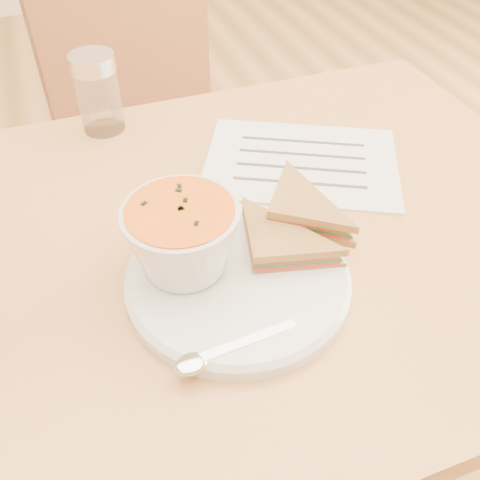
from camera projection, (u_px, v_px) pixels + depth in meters
name	position (u px, v px, depth m)	size (l,w,h in m)	color
dining_table	(222.00, 392.00, 0.93)	(1.00, 0.70, 0.75)	#A57D33
chair_far	(176.00, 150.00, 1.28)	(0.43, 0.43, 0.97)	brown
plate	(238.00, 280.00, 0.60)	(0.25, 0.25, 0.02)	silver
soup_bowl	(183.00, 241.00, 0.58)	(0.13, 0.13, 0.09)	silver
sandwich_half_a	(253.00, 268.00, 0.58)	(0.11, 0.11, 0.03)	olive
sandwich_half_b	(267.00, 222.00, 0.62)	(0.11, 0.11, 0.03)	olive
spoon	(238.00, 345.00, 0.52)	(0.17, 0.03, 0.01)	silver
paper_menu	(301.00, 162.00, 0.78)	(0.28, 0.20, 0.00)	white
condiment_shaker	(98.00, 93.00, 0.81)	(0.07, 0.07, 0.12)	silver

